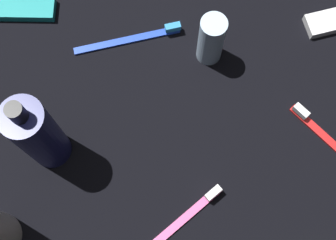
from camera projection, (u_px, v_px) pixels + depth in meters
ground_plane at (168, 127)px, 74.11cm from camera, size 84.00×64.00×1.20cm
lotion_bottle at (38, 135)px, 64.16cm from camera, size 5.92×5.92×19.60cm
deodorant_stick at (211, 40)px, 72.33cm from camera, size 4.10×4.10×10.29cm
toothbrush_pink at (180, 222)px, 68.49cm from camera, size 14.04×13.09×2.10cm
toothbrush_red at (331, 141)px, 72.16cm from camera, size 13.93×13.21×2.10cm
toothbrush_blue at (134, 38)px, 77.47cm from camera, size 17.62×6.19×2.10cm
snack_bar_teal at (24, 9)px, 78.93cm from camera, size 10.52×4.32×1.50cm
snack_bar_white at (336, 20)px, 78.29cm from camera, size 11.12×6.92×1.50cm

